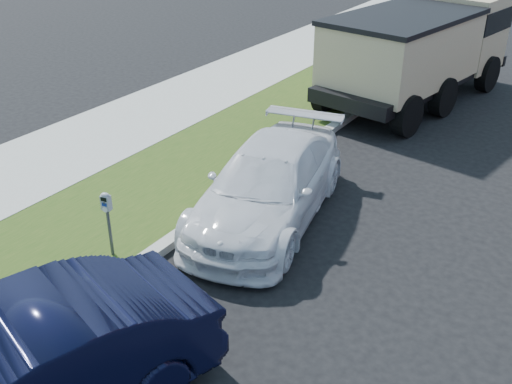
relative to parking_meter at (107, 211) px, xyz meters
The scene contains 6 objects.
ground 3.33m from the parking_meter, 13.92° to the left, with size 120.00×120.00×0.00m, color black.
streetside 3.81m from the parking_meter, 131.69° to the left, with size 6.12×50.00×0.15m.
parking_meter is the anchor object (origin of this frame).
white_wagon 3.05m from the parking_meter, 61.80° to the left, with size 1.95×4.79×1.39m, color silver.
navy_sedan 3.47m from the parking_meter, 61.99° to the right, with size 1.64×4.71×1.55m, color black.
dump_truck 10.90m from the parking_meter, 82.55° to the left, with size 3.64×7.13×2.67m.
Camera 1 is at (3.42, -6.47, 5.70)m, focal length 42.00 mm.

